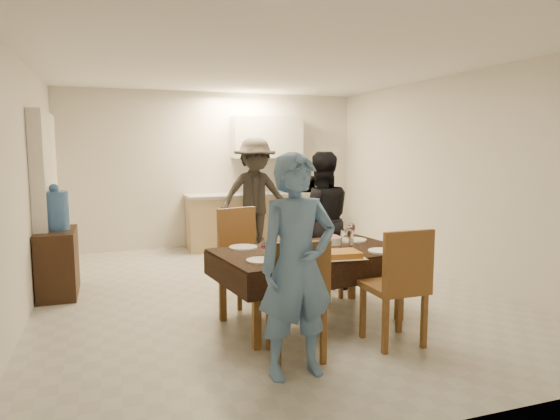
{
  "coord_description": "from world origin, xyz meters",
  "views": [
    {
      "loc": [
        -1.7,
        -5.38,
        1.69
      ],
      "look_at": [
        0.06,
        -0.3,
        1.01
      ],
      "focal_mm": 32.0,
      "sensor_mm": 36.0,
      "label": 1
    }
  ],
  "objects_px": {
    "savoury_tart": "(338,254)",
    "person_kitchen": "(255,196)",
    "console": "(58,263)",
    "water_jug": "(55,211)",
    "wine_bottle": "(305,233)",
    "person_near": "(297,266)",
    "person_far": "(320,220)",
    "microwave": "(298,184)",
    "dining_table": "(311,253)",
    "water_pitcher": "(347,239)"
  },
  "relations": [
    {
      "from": "water_jug",
      "to": "microwave",
      "type": "relative_size",
      "value": 0.88
    },
    {
      "from": "savoury_tart",
      "to": "person_far",
      "type": "height_order",
      "value": "person_far"
    },
    {
      "from": "water_pitcher",
      "to": "savoury_tart",
      "type": "distance_m",
      "value": 0.42
    },
    {
      "from": "console",
      "to": "person_far",
      "type": "distance_m",
      "value": 3.07
    },
    {
      "from": "wine_bottle",
      "to": "person_near",
      "type": "height_order",
      "value": "person_near"
    },
    {
      "from": "water_pitcher",
      "to": "savoury_tart",
      "type": "relative_size",
      "value": 0.41
    },
    {
      "from": "console",
      "to": "person_far",
      "type": "xyz_separation_m",
      "value": [
        2.96,
        -0.68,
        0.44
      ]
    },
    {
      "from": "person_kitchen",
      "to": "dining_table",
      "type": "bearing_deg",
      "value": -96.71
    },
    {
      "from": "person_near",
      "to": "person_far",
      "type": "xyz_separation_m",
      "value": [
        1.1,
        2.1,
        -0.01
      ]
    },
    {
      "from": "person_near",
      "to": "person_far",
      "type": "bearing_deg",
      "value": 58.76
    },
    {
      "from": "savoury_tart",
      "to": "person_kitchen",
      "type": "distance_m",
      "value": 3.65
    },
    {
      "from": "wine_bottle",
      "to": "water_pitcher",
      "type": "xyz_separation_m",
      "value": [
        0.4,
        -0.1,
        -0.07
      ]
    },
    {
      "from": "console",
      "to": "savoury_tart",
      "type": "xyz_separation_m",
      "value": [
        2.51,
        -2.11,
        0.35
      ]
    },
    {
      "from": "console",
      "to": "person_near",
      "type": "height_order",
      "value": "person_near"
    },
    {
      "from": "water_jug",
      "to": "wine_bottle",
      "type": "xyz_separation_m",
      "value": [
        2.36,
        -1.68,
        -0.11
      ]
    },
    {
      "from": "microwave",
      "to": "person_near",
      "type": "relative_size",
      "value": 0.3
    },
    {
      "from": "console",
      "to": "water_pitcher",
      "type": "distance_m",
      "value": 3.31
    },
    {
      "from": "water_jug",
      "to": "person_near",
      "type": "bearing_deg",
      "value": -56.25
    },
    {
      "from": "water_jug",
      "to": "person_kitchen",
      "type": "bearing_deg",
      "value": 28.56
    },
    {
      "from": "wine_bottle",
      "to": "savoury_tart",
      "type": "distance_m",
      "value": 0.47
    },
    {
      "from": "dining_table",
      "to": "water_jug",
      "type": "distance_m",
      "value": 2.98
    },
    {
      "from": "savoury_tart",
      "to": "person_kitchen",
      "type": "height_order",
      "value": "person_kitchen"
    },
    {
      "from": "dining_table",
      "to": "person_near",
      "type": "height_order",
      "value": "person_near"
    },
    {
      "from": "water_pitcher",
      "to": "person_far",
      "type": "bearing_deg",
      "value": 79.7
    },
    {
      "from": "dining_table",
      "to": "person_kitchen",
      "type": "relative_size",
      "value": 1.06
    },
    {
      "from": "water_jug",
      "to": "person_far",
      "type": "xyz_separation_m",
      "value": [
        2.96,
        -0.68,
        -0.16
      ]
    },
    {
      "from": "person_near",
      "to": "water_jug",
      "type": "bearing_deg",
      "value": 120.16
    },
    {
      "from": "wine_bottle",
      "to": "person_kitchen",
      "type": "distance_m",
      "value": 3.23
    },
    {
      "from": "wine_bottle",
      "to": "savoury_tart",
      "type": "height_order",
      "value": "wine_bottle"
    },
    {
      "from": "savoury_tart",
      "to": "person_far",
      "type": "distance_m",
      "value": 1.5
    },
    {
      "from": "savoury_tart",
      "to": "person_far",
      "type": "xyz_separation_m",
      "value": [
        0.45,
        1.43,
        0.09
      ]
    },
    {
      "from": "wine_bottle",
      "to": "dining_table",
      "type": "bearing_deg",
      "value": -45.0
    },
    {
      "from": "wine_bottle",
      "to": "savoury_tart",
      "type": "xyz_separation_m",
      "value": [
        0.15,
        -0.43,
        -0.13
      ]
    },
    {
      "from": "person_kitchen",
      "to": "water_jug",
      "type": "bearing_deg",
      "value": -151.44
    },
    {
      "from": "microwave",
      "to": "person_near",
      "type": "bearing_deg",
      "value": 68.83
    },
    {
      "from": "console",
      "to": "microwave",
      "type": "bearing_deg",
      "value": 28.03
    },
    {
      "from": "savoury_tart",
      "to": "person_near",
      "type": "xyz_separation_m",
      "value": [
        -0.65,
        -0.67,
        0.1
      ]
    },
    {
      "from": "person_near",
      "to": "person_far",
      "type": "distance_m",
      "value": 2.37
    },
    {
      "from": "water_pitcher",
      "to": "microwave",
      "type": "bearing_deg",
      "value": 75.93
    },
    {
      "from": "savoury_tart",
      "to": "water_jug",
      "type": "bearing_deg",
      "value": 139.91
    },
    {
      "from": "water_pitcher",
      "to": "person_near",
      "type": "xyz_separation_m",
      "value": [
        -0.9,
        -1.0,
        0.03
      ]
    },
    {
      "from": "wine_bottle",
      "to": "person_kitchen",
      "type": "height_order",
      "value": "person_kitchen"
    },
    {
      "from": "wine_bottle",
      "to": "person_kitchen",
      "type": "relative_size",
      "value": 0.18
    },
    {
      "from": "water_pitcher",
      "to": "savoury_tart",
      "type": "height_order",
      "value": "water_pitcher"
    },
    {
      "from": "dining_table",
      "to": "wine_bottle",
      "type": "bearing_deg",
      "value": 126.5
    },
    {
      "from": "water_jug",
      "to": "person_far",
      "type": "relative_size",
      "value": 0.27
    },
    {
      "from": "water_pitcher",
      "to": "person_far",
      "type": "height_order",
      "value": "person_far"
    },
    {
      "from": "wine_bottle",
      "to": "microwave",
      "type": "distance_m",
      "value": 3.9
    },
    {
      "from": "water_jug",
      "to": "person_near",
      "type": "relative_size",
      "value": 0.27
    },
    {
      "from": "console",
      "to": "water_jug",
      "type": "relative_size",
      "value": 1.84
    }
  ]
}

